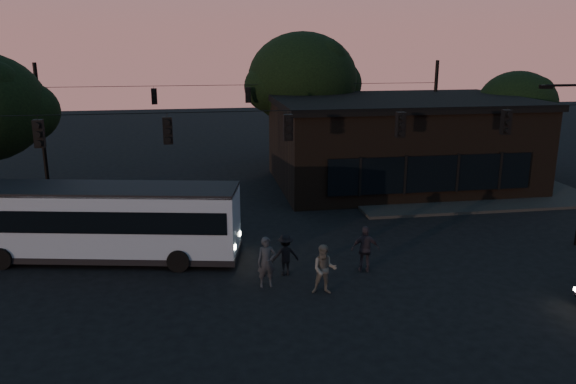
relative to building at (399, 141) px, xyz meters
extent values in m
plane|color=black|center=(-9.00, -15.97, -2.71)|extent=(120.00, 120.00, 0.00)
cube|color=black|center=(3.00, -1.97, -2.63)|extent=(14.00, 10.00, 0.15)
cube|color=black|center=(-23.00, -1.97, -2.63)|extent=(14.00, 10.00, 0.15)
cube|color=black|center=(0.00, 0.03, -0.21)|extent=(15.00, 10.00, 5.00)
cube|color=black|center=(0.00, 0.03, 2.49)|extent=(15.40, 10.40, 0.40)
cube|color=black|center=(0.00, -5.09, -0.91)|extent=(11.50, 0.18, 2.00)
cylinder|color=black|center=(-5.00, 6.03, -0.71)|extent=(0.44, 0.44, 4.00)
ellipsoid|color=black|center=(-5.00, 6.03, 3.49)|extent=(7.60, 7.60, 6.46)
cylinder|color=black|center=(9.00, 2.03, -1.21)|extent=(0.44, 0.44, 3.00)
ellipsoid|color=black|center=(9.00, 2.03, 1.94)|extent=(5.20, 5.20, 4.42)
cylinder|color=black|center=(-9.00, -11.97, 3.49)|extent=(26.00, 0.03, 0.03)
cube|color=black|center=(-18.00, -11.97, 2.84)|extent=(0.34, 0.30, 1.00)
cube|color=black|center=(-13.50, -11.97, 2.84)|extent=(0.34, 0.30, 1.00)
cube|color=black|center=(-9.00, -11.97, 2.84)|extent=(0.34, 0.30, 1.00)
cube|color=black|center=(-4.50, -11.97, 2.84)|extent=(0.34, 0.30, 1.00)
cube|color=black|center=(0.00, -11.97, 2.84)|extent=(0.34, 0.30, 1.00)
cylinder|color=black|center=(-22.00, 4.03, 1.04)|extent=(0.24, 0.24, 7.50)
cylinder|color=black|center=(4.00, 4.03, 1.04)|extent=(0.24, 0.24, 7.50)
cylinder|color=black|center=(-9.00, 4.03, 3.29)|extent=(26.00, 0.03, 0.03)
cube|color=black|center=(-15.00, 4.03, 2.64)|extent=(0.34, 0.30, 1.00)
cube|color=black|center=(-9.00, 4.03, 2.64)|extent=(0.34, 0.30, 1.00)
cube|color=black|center=(-3.00, 4.03, 2.64)|extent=(0.34, 0.30, 1.00)
cube|color=gray|center=(-16.31, -10.27, -0.98)|extent=(11.11, 4.56, 2.56)
cube|color=black|center=(-16.31, -10.27, -0.74)|extent=(10.69, 4.51, 0.89)
cube|color=black|center=(-16.31, -10.27, 0.30)|extent=(11.11, 4.56, 0.15)
cube|color=black|center=(-16.31, -10.27, -2.36)|extent=(11.22, 4.64, 0.25)
cylinder|color=black|center=(-20.27, -10.73, -2.26)|extent=(0.92, 0.42, 0.89)
cylinder|color=black|center=(-19.78, -8.32, -2.26)|extent=(0.92, 0.42, 0.89)
cylinder|color=black|center=(-13.37, -12.12, -2.26)|extent=(0.92, 0.42, 0.89)
cylinder|color=black|center=(-12.88, -9.71, -2.26)|extent=(0.92, 0.42, 0.89)
imported|color=black|center=(-10.14, -14.04, -1.76)|extent=(0.70, 0.46, 1.90)
imported|color=#484641|center=(-8.19, -14.96, -1.80)|extent=(0.99, 0.84, 1.82)
imported|color=black|center=(-6.17, -13.30, -1.78)|extent=(1.15, 0.63, 1.86)
imported|color=black|center=(-9.29, -13.10, -1.89)|extent=(1.09, 0.67, 1.63)
camera|label=1|loc=(-12.49, -32.98, 6.01)|focal=35.00mm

